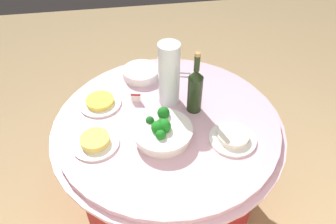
% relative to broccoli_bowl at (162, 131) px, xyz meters
% --- Properties ---
extents(ground_plane, '(6.00, 6.00, 0.00)m').
position_rel_broccoli_bowl_xyz_m(ground_plane, '(-0.05, -0.12, -0.78)').
color(ground_plane, tan).
extents(buffet_table, '(1.16, 1.16, 0.74)m').
position_rel_broccoli_bowl_xyz_m(buffet_table, '(-0.05, -0.12, -0.41)').
color(buffet_table, maroon).
rests_on(buffet_table, ground_plane).
extents(broccoli_bowl, '(0.28, 0.28, 0.11)m').
position_rel_broccoli_bowl_xyz_m(broccoli_bowl, '(0.00, 0.00, 0.00)').
color(broccoli_bowl, white).
rests_on(broccoli_bowl, buffet_table).
extents(plate_stack, '(0.21, 0.21, 0.05)m').
position_rel_broccoli_bowl_xyz_m(plate_stack, '(0.05, -0.50, -0.02)').
color(plate_stack, white).
rests_on(plate_stack, buffet_table).
extents(wine_bottle, '(0.07, 0.07, 0.34)m').
position_rel_broccoli_bowl_xyz_m(wine_bottle, '(-0.19, -0.17, 0.09)').
color(wine_bottle, '#1F3017').
rests_on(wine_bottle, buffet_table).
extents(decorative_fruit_vase, '(0.11, 0.11, 0.34)m').
position_rel_broccoli_bowl_xyz_m(decorative_fruit_vase, '(-0.07, -0.26, 0.12)').
color(decorative_fruit_vase, silver).
rests_on(decorative_fruit_vase, buffet_table).
extents(serving_tongs, '(0.17, 0.09, 0.01)m').
position_rel_broccoli_bowl_xyz_m(serving_tongs, '(-0.16, -0.48, -0.04)').
color(serving_tongs, silver).
rests_on(serving_tongs, buffet_table).
extents(food_plate_noodles, '(0.22, 0.22, 0.04)m').
position_rel_broccoli_bowl_xyz_m(food_plate_noodles, '(0.31, -0.01, -0.03)').
color(food_plate_noodles, white).
rests_on(food_plate_noodles, buffet_table).
extents(food_plate_rice, '(0.22, 0.22, 0.04)m').
position_rel_broccoli_bowl_xyz_m(food_plate_rice, '(-0.32, 0.07, -0.03)').
color(food_plate_rice, white).
rests_on(food_plate_rice, buffet_table).
extents(food_plate_fried_egg, '(0.22, 0.22, 0.03)m').
position_rel_broccoli_bowl_xyz_m(food_plate_fried_egg, '(0.29, -0.29, -0.03)').
color(food_plate_fried_egg, white).
rests_on(food_plate_fried_egg, buffet_table).
extents(label_placard_front, '(0.05, 0.02, 0.05)m').
position_rel_broccoli_bowl_xyz_m(label_placard_front, '(0.10, -0.28, -0.01)').
color(label_placard_front, white).
rests_on(label_placard_front, buffet_table).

